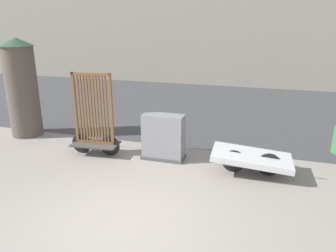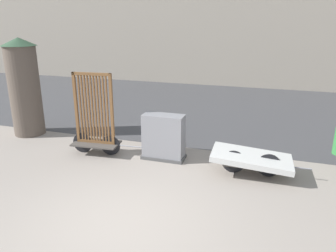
{
  "view_description": "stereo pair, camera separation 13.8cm",
  "coord_description": "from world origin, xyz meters",
  "px_view_note": "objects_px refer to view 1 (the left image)",
  "views": [
    {
      "loc": [
        2.19,
        -4.53,
        3.42
      ],
      "look_at": [
        0.0,
        2.66,
        0.98
      ],
      "focal_mm": 35.0,
      "sensor_mm": 36.0,
      "label": 1
    },
    {
      "loc": [
        2.33,
        -4.49,
        3.42
      ],
      "look_at": [
        0.0,
        2.66,
        0.98
      ],
      "focal_mm": 35.0,
      "sensor_mm": 36.0,
      "label": 2
    }
  ],
  "objects_px": {
    "bike_cart_with_mattress": "(251,158)",
    "utility_cabinet": "(163,139)",
    "advertising_column": "(22,87)",
    "bike_cart_with_bedframe": "(94,126)"
  },
  "relations": [
    {
      "from": "utility_cabinet",
      "to": "advertising_column",
      "type": "xyz_separation_m",
      "value": [
        -4.64,
        0.55,
        0.96
      ]
    },
    {
      "from": "bike_cart_with_bedframe",
      "to": "advertising_column",
      "type": "relative_size",
      "value": 0.74
    },
    {
      "from": "utility_cabinet",
      "to": "advertising_column",
      "type": "bearing_deg",
      "value": 173.22
    },
    {
      "from": "advertising_column",
      "to": "bike_cart_with_bedframe",
      "type": "bearing_deg",
      "value": -15.88
    },
    {
      "from": "bike_cart_with_bedframe",
      "to": "utility_cabinet",
      "type": "height_order",
      "value": "bike_cart_with_bedframe"
    },
    {
      "from": "bike_cart_with_mattress",
      "to": "utility_cabinet",
      "type": "height_order",
      "value": "utility_cabinet"
    },
    {
      "from": "bike_cart_with_bedframe",
      "to": "utility_cabinet",
      "type": "bearing_deg",
      "value": 3.2
    },
    {
      "from": "bike_cart_with_bedframe",
      "to": "bike_cart_with_mattress",
      "type": "bearing_deg",
      "value": -4.87
    },
    {
      "from": "bike_cart_with_bedframe",
      "to": "bike_cart_with_mattress",
      "type": "xyz_separation_m",
      "value": [
        4.02,
        -0.0,
        -0.41
      ]
    },
    {
      "from": "bike_cart_with_mattress",
      "to": "utility_cabinet",
      "type": "bearing_deg",
      "value": 170.6
    }
  ]
}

